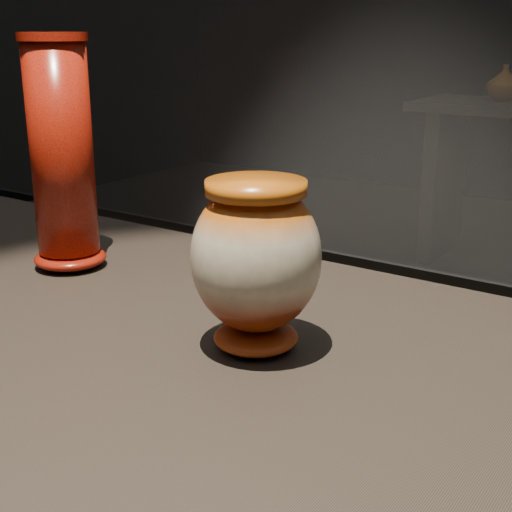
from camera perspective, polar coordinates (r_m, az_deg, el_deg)
The scene contains 3 objects.
main_vase at distance 0.82m, azimuth 0.00°, elevation -0.25°, with size 0.19×0.19×0.20m.
tall_vase at distance 1.14m, azimuth -15.24°, elevation 7.53°, with size 0.13×0.13×0.36m.
back_vase_left at distance 4.14m, azimuth 19.25°, elevation 12.95°, with size 0.18×0.18×0.19m, color #974D16.
Camera 1 is at (0.51, -0.58, 1.26)m, focal length 50.00 mm.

